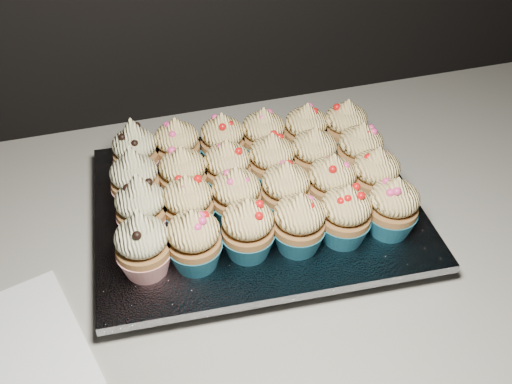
{
  "coord_description": "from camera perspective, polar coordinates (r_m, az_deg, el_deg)",
  "views": [
    {
      "loc": [
        -0.12,
        1.17,
        1.43
      ],
      "look_at": [
        0.04,
        1.71,
        0.95
      ],
      "focal_mm": 40.0,
      "sensor_mm": 36.0,
      "label": 1
    }
  ],
  "objects": [
    {
      "name": "cupcake_17",
      "position": [
        0.79,
        10.34,
        4.06
      ],
      "size": [
        0.06,
        0.06,
        0.08
      ],
      "color": "#1B6782",
      "rests_on": "foil_lining"
    },
    {
      "name": "cupcake_21",
      "position": [
        0.8,
        0.75,
        5.65
      ],
      "size": [
        0.06,
        0.06,
        0.08
      ],
      "color": "#1B6782",
      "rests_on": "foil_lining"
    },
    {
      "name": "cupcake_12",
      "position": [
        0.74,
        -12.01,
        1.17
      ],
      "size": [
        0.06,
        0.06,
        0.1
      ],
      "color": "#B01B18",
      "rests_on": "foil_lining"
    },
    {
      "name": "cupcake_9",
      "position": [
        0.71,
        2.97,
        0.12
      ],
      "size": [
        0.06,
        0.06,
        0.08
      ],
      "color": "#1B6782",
      "rests_on": "foil_lining"
    },
    {
      "name": "cupcake_2",
      "position": [
        0.66,
        -0.83,
        -3.7
      ],
      "size": [
        0.06,
        0.06,
        0.08
      ],
      "color": "#1B6782",
      "rests_on": "foil_lining"
    },
    {
      "name": "cupcake_23",
      "position": [
        0.83,
        8.92,
        6.4
      ],
      "size": [
        0.06,
        0.06,
        0.08
      ],
      "color": "#1B6782",
      "rests_on": "foil_lining"
    },
    {
      "name": "cupcake_20",
      "position": [
        0.79,
        -3.34,
        5.08
      ],
      "size": [
        0.06,
        0.06,
        0.08
      ],
      "color": "#1B6782",
      "rests_on": "foil_lining"
    },
    {
      "name": "cupcake_1",
      "position": [
        0.65,
        -6.19,
        -4.82
      ],
      "size": [
        0.06,
        0.06,
        0.08
      ],
      "color": "#1B6782",
      "rests_on": "foil_lining"
    },
    {
      "name": "cupcake_18",
      "position": [
        0.78,
        -11.94,
        3.94
      ],
      "size": [
        0.06,
        0.06,
        0.1
      ],
      "color": "#B01B18",
      "rests_on": "foil_lining"
    },
    {
      "name": "cupcake_6",
      "position": [
        0.69,
        -11.38,
        -1.59
      ],
      "size": [
        0.06,
        0.06,
        0.1
      ],
      "color": "#B01B18",
      "rests_on": "foil_lining"
    },
    {
      "name": "cupcake_22",
      "position": [
        0.81,
        4.99,
        6.07
      ],
      "size": [
        0.06,
        0.06,
        0.08
      ],
      "color": "#1B6782",
      "rests_on": "foil_lining"
    },
    {
      "name": "cupcake_14",
      "position": [
        0.74,
        -2.86,
        2.36
      ],
      "size": [
        0.06,
        0.06,
        0.08
      ],
      "color": "#1B6782",
      "rests_on": "foil_lining"
    },
    {
      "name": "cupcake_13",
      "position": [
        0.74,
        -7.27,
        1.66
      ],
      "size": [
        0.06,
        0.06,
        0.08
      ],
      "color": "#1B6782",
      "rests_on": "foil_lining"
    },
    {
      "name": "cupcake_19",
      "position": [
        0.79,
        -7.86,
        4.54
      ],
      "size": [
        0.06,
        0.06,
        0.08
      ],
      "color": "#1B6782",
      "rests_on": "foil_lining"
    },
    {
      "name": "cupcake_15",
      "position": [
        0.75,
        1.58,
        3.05
      ],
      "size": [
        0.06,
        0.06,
        0.08
      ],
      "color": "#1B6782",
      "rests_on": "foil_lining"
    },
    {
      "name": "cupcake_3",
      "position": [
        0.67,
        4.32,
        -3.14
      ],
      "size": [
        0.06,
        0.06,
        0.08
      ],
      "color": "#1B6782",
      "rests_on": "foil_lining"
    },
    {
      "name": "cupcake_4",
      "position": [
        0.68,
        8.91,
        -2.31
      ],
      "size": [
        0.06,
        0.06,
        0.08
      ],
      "color": "#1B6782",
      "rests_on": "foil_lining"
    },
    {
      "name": "foil_lining",
      "position": [
        0.75,
        -0.0,
        -1.27
      ],
      "size": [
        0.44,
        0.35,
        0.01
      ],
      "primitive_type": "cube",
      "rotation": [
        0.0,
        0.0,
        -0.07
      ],
      "color": "silver",
      "rests_on": "baking_tray"
    },
    {
      "name": "cupcake_0",
      "position": [
        0.65,
        -11.26,
        -5.24
      ],
      "size": [
        0.06,
        0.06,
        0.1
      ],
      "color": "#B01B18",
      "rests_on": "foil_lining"
    },
    {
      "name": "cupcake_8",
      "position": [
        0.7,
        -1.97,
        -0.46
      ],
      "size": [
        0.06,
        0.06,
        0.08
      ],
      "color": "#1B6782",
      "rests_on": "foil_lining"
    },
    {
      "name": "worktop",
      "position": [
        0.77,
        -2.74,
        -5.0
      ],
      "size": [
        2.44,
        0.64,
        0.04
      ],
      "primitive_type": "cube",
      "color": "beige",
      "rests_on": "cabinet"
    },
    {
      "name": "cupcake_5",
      "position": [
        0.7,
        13.51,
        -1.49
      ],
      "size": [
        0.06,
        0.06,
        0.08
      ],
      "color": "#1B6782",
      "rests_on": "foil_lining"
    },
    {
      "name": "cupcake_7",
      "position": [
        0.69,
        -6.78,
        -1.29
      ],
      "size": [
        0.06,
        0.06,
        0.08
      ],
      "color": "#1B6782",
      "rests_on": "foil_lining"
    },
    {
      "name": "cupcake_11",
      "position": [
        0.75,
        11.82,
        1.57
      ],
      "size": [
        0.06,
        0.06,
        0.08
      ],
      "color": "#1B6782",
      "rests_on": "foil_lining"
    },
    {
      "name": "cupcake_10",
      "position": [
        0.72,
        7.54,
        0.86
      ],
      "size": [
        0.06,
        0.06,
        0.08
      ],
      "color": "#1B6782",
      "rests_on": "foil_lining"
    },
    {
      "name": "cupcake_16",
      "position": [
        0.77,
        5.79,
        3.68
      ],
      "size": [
        0.06,
        0.06,
        0.08
      ],
      "color": "#1B6782",
      "rests_on": "foil_lining"
    },
    {
      "name": "baking_tray",
      "position": [
        0.77,
        -0.0,
        -2.22
      ],
      "size": [
        0.4,
        0.32,
        0.02
      ],
      "primitive_type": "cube",
      "rotation": [
        0.0,
        0.0,
        -0.07
      ],
      "color": "black",
      "rests_on": "worktop"
    }
  ]
}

